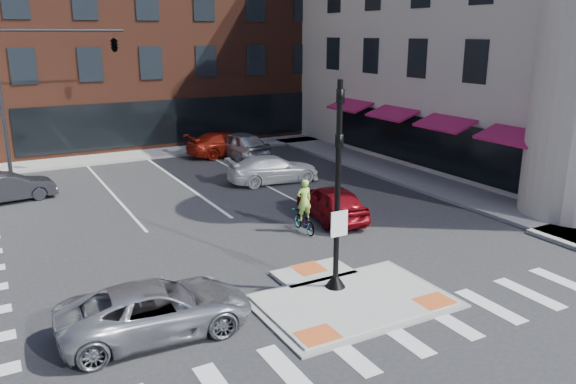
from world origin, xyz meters
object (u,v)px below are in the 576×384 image
red_sedan (331,202)px  bg_car_silver (239,144)px  bg_car_red (227,144)px  bg_car_dark (8,187)px  silver_suv (157,309)px  cyclist (304,214)px  white_pickup (273,169)px

red_sedan → bg_car_silver: 12.62m
red_sedan → bg_car_red: 13.49m
bg_car_silver → red_sedan: bearing=74.2°
bg_car_dark → bg_car_red: bearing=-77.1°
bg_car_silver → bg_car_red: (-0.35, 0.91, -0.07)m
bg_car_silver → bg_car_red: 0.97m
bg_car_dark → red_sedan: bearing=-135.3°
bg_car_dark → bg_car_silver: (12.79, 3.53, 0.15)m
silver_suv → cyclist: (7.02, 4.71, 0.02)m
bg_car_dark → white_pickup: bearing=-109.5°
bg_car_red → bg_car_dark: bearing=105.2°
bg_car_silver → silver_suv: bearing=51.4°
white_pickup → bg_car_silver: size_ratio=0.99×
bg_car_dark → cyclist: 13.67m
silver_suv → bg_car_silver: bg_car_silver is taller
silver_suv → cyclist: size_ratio=2.34×
silver_suv → red_sedan: 10.34m
bg_car_silver → cyclist: bearing=67.3°
red_sedan → cyclist: 1.91m
red_sedan → bg_car_red: bg_car_red is taller
red_sedan → bg_car_dark: bearing=-30.8°
cyclist → silver_suv: bearing=37.3°
silver_suv → red_sedan: bearing=-55.3°
red_sedan → bg_car_dark: red_sedan is taller
white_pickup → bg_car_dark: (-11.91, 2.71, -0.03)m
white_pickup → bg_car_silver: 6.31m
red_sedan → cyclist: size_ratio=2.04×
silver_suv → white_pickup: white_pickup is taller
silver_suv → bg_car_silver: size_ratio=1.01×
bg_car_silver → bg_car_red: size_ratio=0.93×
bg_car_silver → bg_car_dark: bearing=6.4°
bg_car_dark → bg_car_silver: 13.27m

